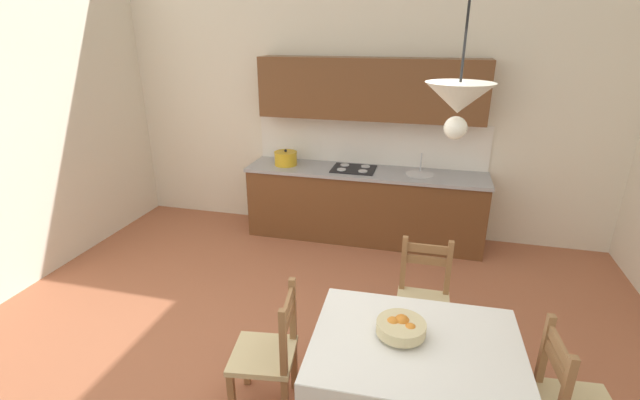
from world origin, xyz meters
The scene contains 8 objects.
ground_plane centered at (0.00, 0.00, -0.05)m, with size 6.70×6.23×0.10m, color #A86042.
wall_back centered at (0.00, 2.87, 2.11)m, with size 6.70×0.12×4.21m, color silver.
kitchen_cabinetry centered at (0.12, 2.54, 0.86)m, with size 2.91×0.63×2.20m.
dining_table centered at (0.90, -0.39, 0.62)m, with size 1.28×0.99×0.75m.
dining_chair_tv_side centered at (-0.06, -0.36, 0.44)m, with size 0.48×0.48×0.93m.
dining_chair_kitchen_side centered at (0.92, 0.55, 0.44)m, with size 0.42×0.42×0.93m.
fruit_bowl centered at (0.80, -0.35, 0.81)m, with size 0.30×0.30×0.12m.
pendant_lamp centered at (0.98, -0.45, 2.19)m, with size 0.32×0.32×0.81m.
Camera 1 is at (0.88, -2.63, 2.50)m, focal length 24.96 mm.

